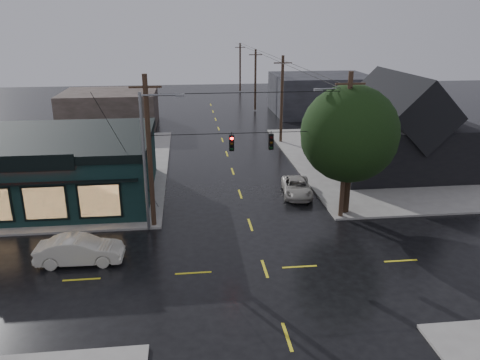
{
  "coord_description": "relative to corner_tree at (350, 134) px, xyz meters",
  "views": [
    {
      "loc": [
        -4.05,
        -22.89,
        13.24
      ],
      "look_at": [
        -0.73,
        5.82,
        3.33
      ],
      "focal_mm": 35.0,
      "sensor_mm": 36.0,
      "label": 1
    }
  ],
  "objects": [
    {
      "name": "pizza_shop",
      "position": [
        -22.0,
        5.64,
        -3.29
      ],
      "size": [
        16.3,
        12.34,
        4.9
      ],
      "color": "black",
      "rests_on": "ground"
    },
    {
      "name": "bg_building_west",
      "position": [
        -21.0,
        32.69,
        -3.65
      ],
      "size": [
        12.0,
        10.0,
        4.4
      ],
      "primitive_type": "cube",
      "color": "#322A24",
      "rests_on": "ground"
    },
    {
      "name": "bg_building_east",
      "position": [
        9.0,
        37.69,
        -3.05
      ],
      "size": [
        14.0,
        12.0,
        5.6
      ],
      "primitive_type": "cube",
      "color": "#242428",
      "rests_on": "ground"
    },
    {
      "name": "utility_pole_far_b",
      "position": [
        -0.5,
        40.69,
        -5.85
      ],
      "size": [
        2.0,
        0.32,
        9.15
      ],
      "primitive_type": null,
      "color": "black",
      "rests_on": "ground"
    },
    {
      "name": "utility_pole_nw",
      "position": [
        -13.5,
        -0.81,
        -5.85
      ],
      "size": [
        2.0,
        0.32,
        10.15
      ],
      "primitive_type": null,
      "color": "black",
      "rests_on": "ground"
    },
    {
      "name": "ground_plane",
      "position": [
        -7.0,
        -7.31,
        -5.85
      ],
      "size": [
        160.0,
        160.0,
        0.0
      ],
      "primitive_type": "plane",
      "color": "black"
    },
    {
      "name": "sidewalk_nw",
      "position": [
        -27.0,
        12.69,
        -5.78
      ],
      "size": [
        28.0,
        28.0,
        0.15
      ],
      "primitive_type": "cube",
      "color": "gray",
      "rests_on": "ground"
    },
    {
      "name": "streetlight_ne",
      "position": [
        0.0,
        -0.11,
        -5.85
      ],
      "size": [
        5.4,
        0.3,
        9.15
      ],
      "primitive_type": null,
      "color": "gray",
      "rests_on": "ground"
    },
    {
      "name": "ne_building",
      "position": [
        8.0,
        9.69,
        -1.38
      ],
      "size": [
        12.6,
        11.6,
        8.75
      ],
      "color": "black",
      "rests_on": "ground"
    },
    {
      "name": "utility_pole_far_c",
      "position": [
        -0.5,
        60.69,
        -5.85
      ],
      "size": [
        2.0,
        0.32,
        9.15
      ],
      "primitive_type": null,
      "color": "black",
      "rests_on": "ground"
    },
    {
      "name": "corner_tree",
      "position": [
        0.0,
        0.0,
        0.0
      ],
      "size": [
        6.74,
        6.74,
        9.09
      ],
      "color": "black",
      "rests_on": "ground"
    },
    {
      "name": "suv_silver",
      "position": [
        -2.55,
        3.98,
        -5.2
      ],
      "size": [
        2.73,
        4.94,
        1.31
      ],
      "primitive_type": "imported",
      "rotation": [
        0.0,
        0.0,
        -0.12
      ],
      "color": "#B3AEA5",
      "rests_on": "ground"
    },
    {
      "name": "streetlight_nw",
      "position": [
        -13.8,
        -1.51,
        -5.85
      ],
      "size": [
        5.4,
        0.3,
        9.15
      ],
      "primitive_type": null,
      "color": "gray",
      "rests_on": "ground"
    },
    {
      "name": "sidewalk_ne",
      "position": [
        13.0,
        12.69,
        -5.78
      ],
      "size": [
        28.0,
        28.0,
        0.15
      ],
      "primitive_type": "cube",
      "color": "gray",
      "rests_on": "ground"
    },
    {
      "name": "utility_pole_ne",
      "position": [
        -0.5,
        -0.81,
        -5.85
      ],
      "size": [
        2.0,
        0.32,
        10.15
      ],
      "primitive_type": null,
      "color": "black",
      "rests_on": "ground"
    },
    {
      "name": "span_signal_assembly",
      "position": [
        -6.9,
        -0.81,
        -0.15
      ],
      "size": [
        13.0,
        0.48,
        1.23
      ],
      "color": "black",
      "rests_on": "ground"
    },
    {
      "name": "sedan_cream",
      "position": [
        -17.4,
        -5.39,
        -5.05
      ],
      "size": [
        4.88,
        1.77,
        1.6
      ],
      "primitive_type": "imported",
      "rotation": [
        0.0,
        0.0,
        1.56
      ],
      "color": "beige",
      "rests_on": "ground"
    },
    {
      "name": "utility_pole_far_a",
      "position": [
        -0.5,
        20.69,
        -5.85
      ],
      "size": [
        2.0,
        0.32,
        9.65
      ],
      "primitive_type": null,
      "color": "black",
      "rests_on": "ground"
    }
  ]
}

